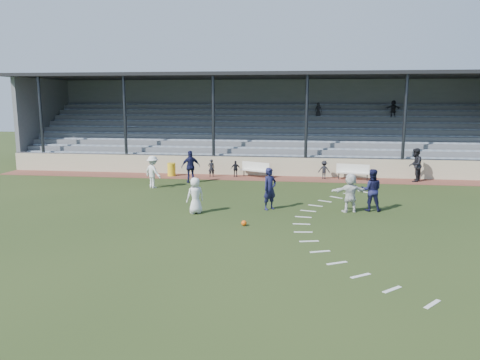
{
  "coord_description": "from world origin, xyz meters",
  "views": [
    {
      "loc": [
        2.85,
        -18.42,
        5.08
      ],
      "look_at": [
        0.0,
        2.5,
        1.3
      ],
      "focal_mm": 35.0,
      "sensor_mm": 36.0,
      "label": 1
    }
  ],
  "objects_px": {
    "bench_left": "(256,168)",
    "official": "(415,165)",
    "player_white_lead": "(195,195)",
    "bench_right": "(353,171)",
    "player_navy_lead": "(270,189)",
    "trash_bin": "(172,169)",
    "football": "(244,223)"
  },
  "relations": [
    {
      "from": "bench_right",
      "to": "trash_bin",
      "type": "height_order",
      "value": "bench_right"
    },
    {
      "from": "football",
      "to": "player_navy_lead",
      "type": "distance_m",
      "value": 3.11
    },
    {
      "from": "official",
      "to": "bench_left",
      "type": "bearing_deg",
      "value": -66.33
    },
    {
      "from": "player_navy_lead",
      "to": "official",
      "type": "bearing_deg",
      "value": 0.65
    },
    {
      "from": "football",
      "to": "official",
      "type": "xyz_separation_m",
      "value": [
        8.97,
        11.1,
        0.92
      ]
    },
    {
      "from": "trash_bin",
      "to": "official",
      "type": "bearing_deg",
      "value": 0.09
    },
    {
      "from": "bench_right",
      "to": "player_white_lead",
      "type": "height_order",
      "value": "player_white_lead"
    },
    {
      "from": "bench_left",
      "to": "football",
      "type": "bearing_deg",
      "value": -62.12
    },
    {
      "from": "official",
      "to": "player_navy_lead",
      "type": "bearing_deg",
      "value": -19.75
    },
    {
      "from": "bench_left",
      "to": "trash_bin",
      "type": "height_order",
      "value": "bench_left"
    },
    {
      "from": "football",
      "to": "bench_right",
      "type": "bearing_deg",
      "value": 64.6
    },
    {
      "from": "bench_left",
      "to": "football",
      "type": "distance_m",
      "value": 11.36
    },
    {
      "from": "bench_left",
      "to": "official",
      "type": "height_order",
      "value": "official"
    },
    {
      "from": "trash_bin",
      "to": "bench_left",
      "type": "bearing_deg",
      "value": 2.68
    },
    {
      "from": "bench_left",
      "to": "bench_right",
      "type": "relative_size",
      "value": 0.97
    },
    {
      "from": "official",
      "to": "football",
      "type": "bearing_deg",
      "value": -13.89
    },
    {
      "from": "player_white_lead",
      "to": "player_navy_lead",
      "type": "relative_size",
      "value": 0.84
    },
    {
      "from": "official",
      "to": "player_white_lead",
      "type": "bearing_deg",
      "value": -25.36
    },
    {
      "from": "bench_left",
      "to": "football",
      "type": "relative_size",
      "value": 9.07
    },
    {
      "from": "bench_left",
      "to": "player_white_lead",
      "type": "height_order",
      "value": "player_white_lead"
    },
    {
      "from": "bench_right",
      "to": "football",
      "type": "relative_size",
      "value": 9.31
    },
    {
      "from": "player_navy_lead",
      "to": "football",
      "type": "bearing_deg",
      "value": -150.25
    },
    {
      "from": "trash_bin",
      "to": "player_navy_lead",
      "type": "xyz_separation_m",
      "value": [
        6.95,
        -8.19,
        0.52
      ]
    },
    {
      "from": "player_white_lead",
      "to": "player_navy_lead",
      "type": "bearing_deg",
      "value": 163.44
    },
    {
      "from": "bench_left",
      "to": "official",
      "type": "relative_size",
      "value": 0.99
    },
    {
      "from": "player_white_lead",
      "to": "football",
      "type": "bearing_deg",
      "value": 107.4
    },
    {
      "from": "bench_right",
      "to": "player_navy_lead",
      "type": "bearing_deg",
      "value": -108.44
    },
    {
      "from": "bench_right",
      "to": "official",
      "type": "distance_m",
      "value": 3.66
    },
    {
      "from": "bench_left",
      "to": "official",
      "type": "distance_m",
      "value": 9.68
    },
    {
      "from": "trash_bin",
      "to": "football",
      "type": "bearing_deg",
      "value": -61.01
    },
    {
      "from": "player_white_lead",
      "to": "player_navy_lead",
      "type": "distance_m",
      "value": 3.39
    },
    {
      "from": "football",
      "to": "player_navy_lead",
      "type": "bearing_deg",
      "value": 74.32
    }
  ]
}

